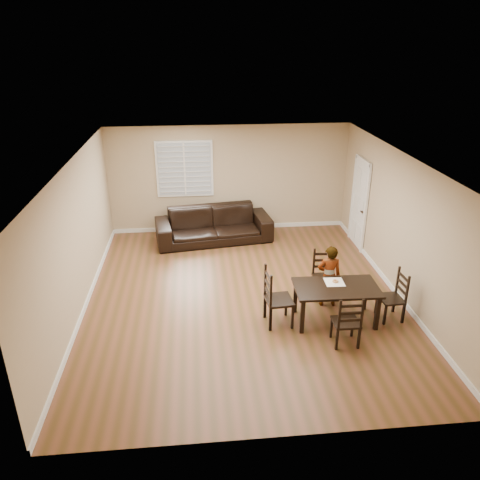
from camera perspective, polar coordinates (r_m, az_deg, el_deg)
The scene contains 11 objects.
ground at distance 9.20m, azimuth 0.43°, elevation -6.91°, with size 7.00×7.00×0.00m, color brown.
room at distance 8.59m, azimuth 0.58°, elevation 4.13°, with size 6.04×7.04×2.72m.
dining_table at distance 8.36m, azimuth 11.66°, elevation -6.15°, with size 1.48×0.86×0.68m.
chair_near at distance 9.22m, azimuth 10.11°, elevation -4.13°, with size 0.45×0.42×0.95m.
chair_far at distance 7.82m, azimuth 13.05°, elevation -10.06°, with size 0.42×0.39×0.93m.
chair_left at distance 8.18m, azimuth 3.89°, elevation -7.23°, with size 0.49×0.52×1.08m.
chair_right at distance 8.81m, azimuth 18.61°, elevation -6.61°, with size 0.41×0.44×0.93m.
child at distance 8.80m, azimuth 10.78°, elevation -4.37°, with size 0.44×0.29×1.21m, color gray.
napkin at distance 8.45m, azimuth 11.42°, elevation -5.05°, with size 0.33×0.33×0.00m, color #F1E4CF.
donut at distance 8.44m, azimuth 11.56°, elevation -4.91°, with size 0.11×0.11×0.04m.
sofa at distance 11.48m, azimuth -3.24°, elevation 1.84°, with size 2.78×1.09×0.81m, color black.
Camera 1 is at (-0.85, -7.86, 4.70)m, focal length 35.00 mm.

